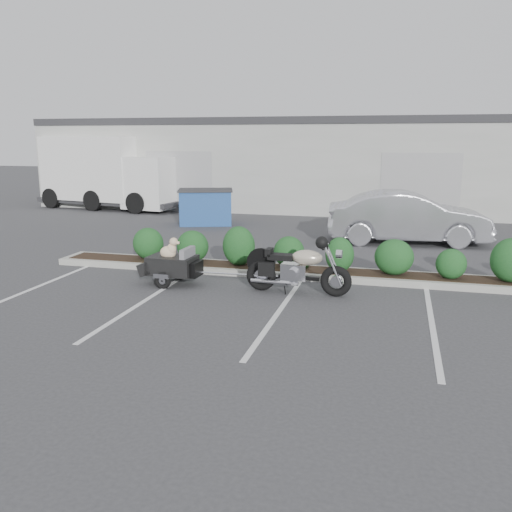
% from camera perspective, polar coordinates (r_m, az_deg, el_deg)
% --- Properties ---
extents(ground, '(90.00, 90.00, 0.00)m').
position_cam_1_polar(ground, '(10.89, -3.11, -4.44)').
color(ground, '#38383A').
rests_on(ground, ground).
extents(planter_kerb, '(12.00, 1.00, 0.15)m').
position_cam_1_polar(planter_kerb, '(12.69, 4.25, -1.68)').
color(planter_kerb, '#9E9E93').
rests_on(planter_kerb, ground).
extents(building, '(26.00, 10.00, 4.00)m').
position_cam_1_polar(building, '(27.14, 8.06, 9.76)').
color(building, '#9EA099').
rests_on(building, ground).
extents(motorcycle, '(2.22, 0.75, 1.27)m').
position_cam_1_polar(motorcycle, '(11.10, 4.38, -1.42)').
color(motorcycle, black).
rests_on(motorcycle, ground).
extents(pet_trailer, '(1.77, 0.99, 1.05)m').
position_cam_1_polar(pet_trailer, '(11.94, -8.85, -0.87)').
color(pet_trailer, black).
rests_on(pet_trailer, ground).
extents(sedan, '(4.93, 2.18, 1.57)m').
position_cam_1_polar(sedan, '(17.06, 15.68, 3.92)').
color(sedan, '#BBBBC3').
rests_on(sedan, ground).
extents(dumpster, '(2.30, 1.91, 1.30)m').
position_cam_1_polar(dumpster, '(20.23, -5.31, 5.20)').
color(dumpster, '#1C468D').
rests_on(dumpster, ground).
extents(delivery_truck, '(7.30, 3.42, 3.22)m').
position_cam_1_polar(delivery_truck, '(25.68, -15.02, 8.32)').
color(delivery_truck, white).
rests_on(delivery_truck, ground).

